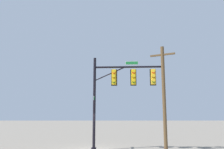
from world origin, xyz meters
TOP-DOWN VIEW (x-y plane):
  - signal_pole_assembly at (1.96, -0.13)m, footprint 5.18×1.04m
  - utility_pole at (4.94, -0.53)m, footprint 1.66×0.93m

SIDE VIEW (x-z plane):
  - utility_pole at x=4.94m, z-range 0.17..7.52m
  - signal_pole_assembly at x=1.96m, z-range 1.33..7.97m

